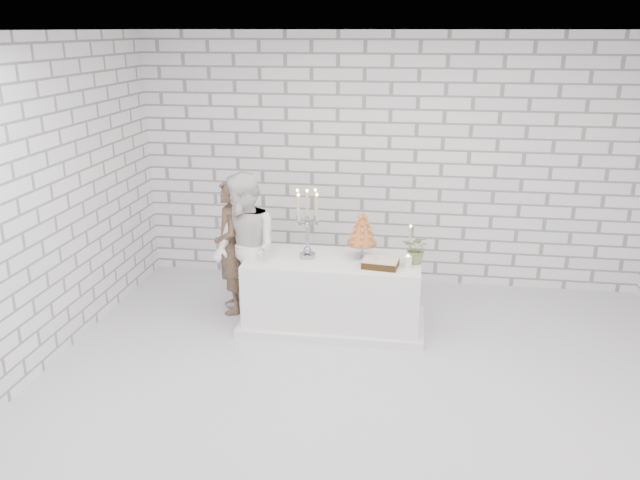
{
  "coord_description": "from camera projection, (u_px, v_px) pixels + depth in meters",
  "views": [
    {
      "loc": [
        0.31,
        -5.01,
        3.02
      ],
      "look_at": [
        -0.57,
        0.81,
        1.05
      ],
      "focal_mm": 35.7,
      "sensor_mm": 36.0,
      "label": 1
    }
  ],
  "objects": [
    {
      "name": "flowers",
      "position": [
        417.0,
        249.0,
        6.41
      ],
      "size": [
        0.34,
        0.31,
        0.31
      ],
      "primitive_type": "imported",
      "rotation": [
        0.0,
        0.0,
        -0.31
      ],
      "color": "olive",
      "rests_on": "cake_table"
    },
    {
      "name": "cake_table",
      "position": [
        333.0,
        292.0,
        6.69
      ],
      "size": [
        1.8,
        0.8,
        0.75
      ],
      "primitive_type": "cube",
      "color": "white",
      "rests_on": "ground"
    },
    {
      "name": "pillar_candle",
      "position": [
        408.0,
        262.0,
        6.31
      ],
      "size": [
        0.09,
        0.09,
        0.12
      ],
      "primitive_type": "cylinder",
      "rotation": [
        0.0,
        0.0,
        0.17
      ],
      "color": "white",
      "rests_on": "cake_table"
    },
    {
      "name": "candelabra",
      "position": [
        307.0,
        224.0,
        6.49
      ],
      "size": [
        0.36,
        0.36,
        0.73
      ],
      "primitive_type": null,
      "rotation": [
        0.0,
        0.0,
        0.24
      ],
      "color": "#9696A0",
      "rests_on": "cake_table"
    },
    {
      "name": "ceiling",
      "position": [
        379.0,
        30.0,
        4.75
      ],
      "size": [
        6.0,
        5.0,
        0.01
      ],
      "primitive_type": "cube",
      "color": "white",
      "rests_on": "ground"
    },
    {
      "name": "wall_left",
      "position": [
        37.0,
        208.0,
        5.65
      ],
      "size": [
        0.01,
        5.0,
        3.0
      ],
      "primitive_type": "cube",
      "color": "white",
      "rests_on": "ground"
    },
    {
      "name": "bride",
      "position": [
        245.0,
        249.0,
        6.67
      ],
      "size": [
        0.98,
        1.0,
        1.62
      ],
      "primitive_type": "imported",
      "rotation": [
        0.0,
        0.0,
        -0.83
      ],
      "color": "white",
      "rests_on": "ground"
    },
    {
      "name": "wall_back",
      "position": [
        389.0,
        162.0,
        7.57
      ],
      "size": [
        6.0,
        0.01,
        3.0
      ],
      "primitive_type": "cube",
      "color": "white",
      "rests_on": "ground"
    },
    {
      "name": "croquembouche",
      "position": [
        362.0,
        235.0,
        6.53
      ],
      "size": [
        0.32,
        0.32,
        0.49
      ],
      "primitive_type": null,
      "rotation": [
        0.0,
        0.0,
        0.01
      ],
      "color": "#A95826",
      "rests_on": "cake_table"
    },
    {
      "name": "extra_taper",
      "position": [
        410.0,
        242.0,
        6.59
      ],
      "size": [
        0.07,
        0.07,
        0.32
      ],
      "primitive_type": "cylinder",
      "rotation": [
        0.0,
        0.0,
        0.27
      ],
      "color": "#C5BC8D",
      "rests_on": "cake_table"
    },
    {
      "name": "ground",
      "position": [
        369.0,
        382.0,
        5.7
      ],
      "size": [
        6.0,
        5.0,
        0.01
      ],
      "primitive_type": "cube",
      "color": "silver",
      "rests_on": "ground"
    },
    {
      "name": "groom",
      "position": [
        231.0,
        247.0,
        6.93
      ],
      "size": [
        0.52,
        0.63,
        1.49
      ],
      "primitive_type": "imported",
      "rotation": [
        0.0,
        0.0,
        -1.22
      ],
      "color": "#39261A",
      "rests_on": "ground"
    },
    {
      "name": "chocolate_cake",
      "position": [
        380.0,
        263.0,
        6.33
      ],
      "size": [
        0.37,
        0.29,
        0.08
      ],
      "primitive_type": "cube",
      "rotation": [
        0.0,
        0.0,
        -0.13
      ],
      "color": "black",
      "rests_on": "cake_table"
    },
    {
      "name": "wall_front",
      "position": [
        335.0,
        381.0,
        2.88
      ],
      "size": [
        6.0,
        0.01,
        3.0
      ],
      "primitive_type": "cube",
      "color": "white",
      "rests_on": "ground"
    }
  ]
}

